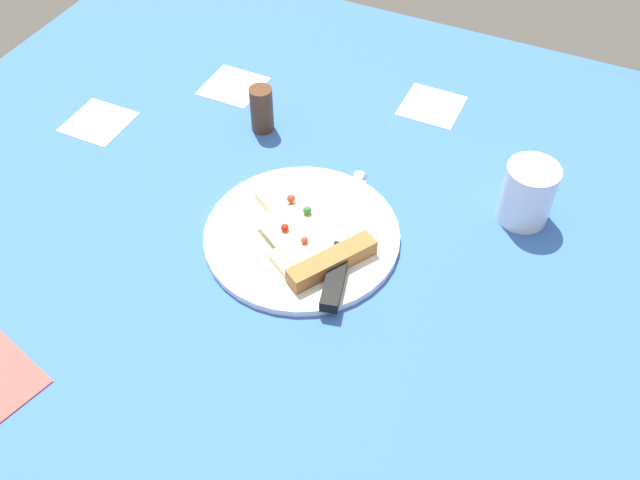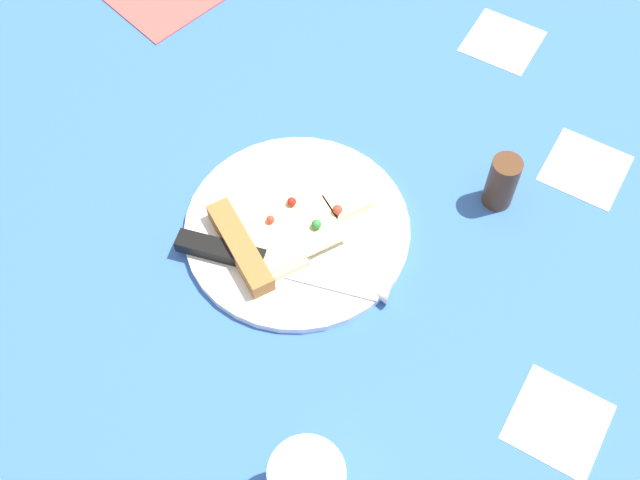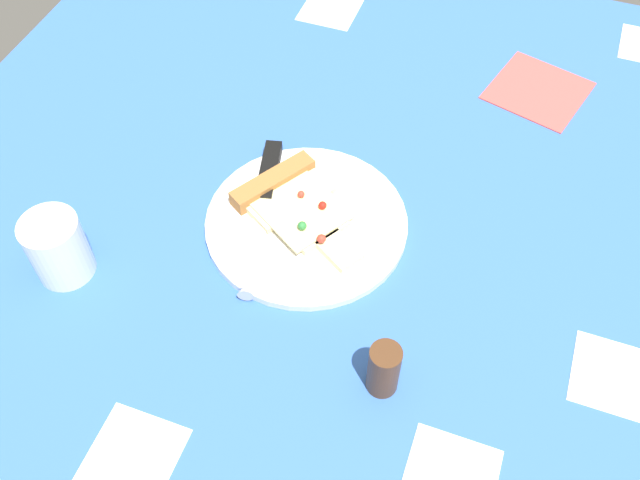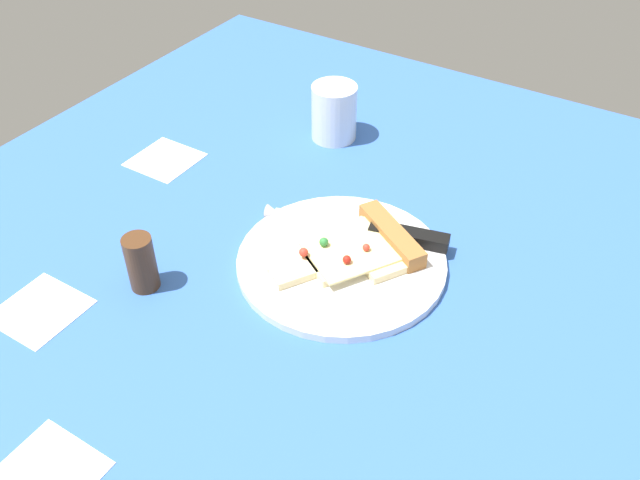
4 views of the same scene
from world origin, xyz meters
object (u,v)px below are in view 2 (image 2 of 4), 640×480
pizza_slice (276,232)px  knife (260,261)px  plate (297,229)px  pepper_shaker (502,182)px

pizza_slice → knife: size_ratio=0.79×
plate → knife: size_ratio=1.07×
plate → pizza_slice: 2.89cm
pizza_slice → pepper_shaker: bearing=74.0°
knife → plate: bearing=157.1°
pepper_shaker → plate: bearing=40.8°
knife → pepper_shaker: (-18.76, -21.51, 1.95)cm
plate → pizza_slice: (1.34, 2.20, 1.30)cm
plate → pepper_shaker: (-17.79, -15.35, 3.07)cm
plate → pepper_shaker: bearing=-139.2°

